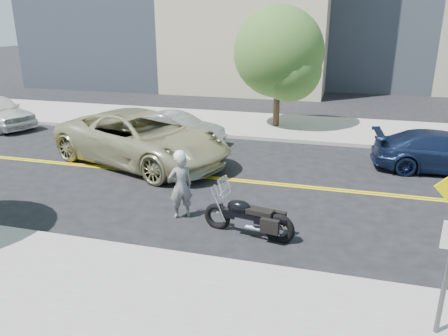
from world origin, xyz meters
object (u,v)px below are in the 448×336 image
at_px(motorcyclist, 181,184).
at_px(motorcycle, 248,209).
at_px(suv, 142,138).
at_px(parked_car_blue, 444,152).
at_px(parked_car_silver, 176,129).

bearing_deg(motorcyclist, motorcycle, 127.26).
distance_m(suv, parked_car_blue, 10.43).
relative_size(suv, parked_car_blue, 1.44).
distance_m(motorcyclist, suv, 4.88).
height_order(motorcycle, parked_car_blue, motorcycle).
xyz_separation_m(parked_car_silver, parked_car_blue, (9.97, -0.68, 0.02)).
relative_size(motorcycle, parked_car_silver, 0.56).
height_order(motorcycle, parked_car_silver, motorcycle).
distance_m(motorcycle, parked_car_silver, 8.40).
bearing_deg(motorcyclist, parked_car_blue, -178.98).
height_order(suv, parked_car_silver, suv).
distance_m(motorcyclist, parked_car_silver, 7.06).
xyz_separation_m(motorcycle, suv, (-4.87, 4.39, 0.25)).
xyz_separation_m(suv, parked_car_blue, (10.24, 1.96, -0.25)).
bearing_deg(parked_car_blue, parked_car_silver, 81.79).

